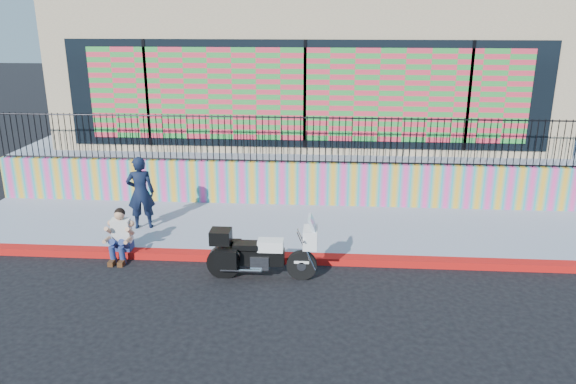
{
  "coord_description": "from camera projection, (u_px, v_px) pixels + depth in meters",
  "views": [
    {
      "loc": [
        0.63,
        -10.56,
        4.92
      ],
      "look_at": [
        -0.23,
        1.2,
        1.12
      ],
      "focal_mm": 35.0,
      "sensor_mm": 36.0,
      "label": 1
    }
  ],
  "objects": [
    {
      "name": "metal_fence",
      "position": [
        303.0,
        140.0,
        14.09
      ],
      "size": [
        15.8,
        0.04,
        1.2
      ],
      "primitive_type": null,
      "color": "black",
      "rests_on": "mural_wall"
    },
    {
      "name": "police_officer",
      "position": [
        141.0,
        193.0,
        12.75
      ],
      "size": [
        0.7,
        0.54,
        1.69
      ],
      "primitive_type": "imported",
      "rotation": [
        0.0,
        0.0,
        3.38
      ],
      "color": "black",
      "rests_on": "sidewalk"
    },
    {
      "name": "mural_wall",
      "position": [
        303.0,
        183.0,
        14.44
      ],
      "size": [
        16.0,
        0.2,
        1.1
      ],
      "primitive_type": "cube",
      "color": "#EC3E95",
      "rests_on": "sidewalk"
    },
    {
      "name": "red_curb",
      "position": [
        295.0,
        258.0,
        11.55
      ],
      "size": [
        16.0,
        0.3,
        0.15
      ],
      "primitive_type": "cube",
      "color": "red",
      "rests_on": "ground"
    },
    {
      "name": "elevated_platform",
      "position": [
        310.0,
        142.0,
        19.31
      ],
      "size": [
        16.0,
        10.0,
        1.25
      ],
      "primitive_type": "cube",
      "color": "#8B92A7",
      "rests_on": "ground"
    },
    {
      "name": "ground",
      "position": [
        295.0,
        262.0,
        11.57
      ],
      "size": [
        90.0,
        90.0,
        0.0
      ],
      "primitive_type": "plane",
      "color": "black",
      "rests_on": "ground"
    },
    {
      "name": "police_motorcycle",
      "position": [
        260.0,
        252.0,
        10.71
      ],
      "size": [
        2.09,
        0.69,
        1.3
      ],
      "color": "black",
      "rests_on": "ground"
    },
    {
      "name": "sidewalk",
      "position": [
        299.0,
        229.0,
        13.12
      ],
      "size": [
        16.0,
        3.0,
        0.15
      ],
      "primitive_type": "cube",
      "color": "#8B92A7",
      "rests_on": "ground"
    },
    {
      "name": "storefront_building",
      "position": [
        310.0,
        65.0,
        18.3
      ],
      "size": [
        14.0,
        8.06,
        4.0
      ],
      "color": "tan",
      "rests_on": "elevated_platform"
    },
    {
      "name": "seated_man",
      "position": [
        120.0,
        240.0,
        11.53
      ],
      "size": [
        0.54,
        0.71,
        1.06
      ],
      "color": "navy",
      "rests_on": "ground"
    }
  ]
}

